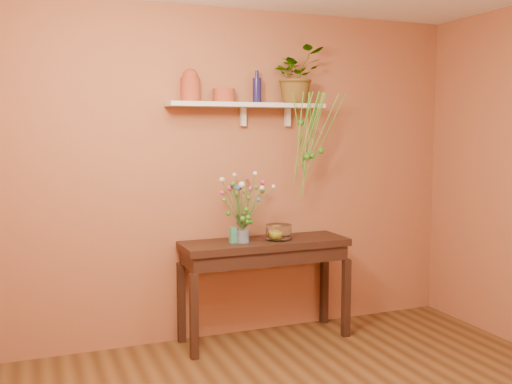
% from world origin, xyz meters
% --- Properties ---
extents(room, '(4.04, 4.04, 2.70)m').
position_xyz_m(room, '(0.00, 0.00, 1.35)').
color(room, brown).
rests_on(room, ground).
extents(sideboard, '(1.37, 0.44, 0.83)m').
position_xyz_m(sideboard, '(0.16, 1.76, 0.71)').
color(sideboard, '#331E15').
rests_on(sideboard, ground).
extents(wall_shelf, '(1.30, 0.24, 0.19)m').
position_xyz_m(wall_shelf, '(0.06, 1.87, 1.92)').
color(wall_shelf, white).
rests_on(wall_shelf, room).
extents(terracotta_jug, '(0.20, 0.20, 0.26)m').
position_xyz_m(terracotta_jug, '(-0.41, 1.90, 2.06)').
color(terracotta_jug, '#9F3E22').
rests_on(terracotta_jug, wall_shelf).
extents(terracotta_pot, '(0.22, 0.22, 0.11)m').
position_xyz_m(terracotta_pot, '(-0.14, 1.89, 1.99)').
color(terracotta_pot, '#9F3E22').
rests_on(terracotta_pot, wall_shelf).
extents(blue_bottle, '(0.08, 0.08, 0.26)m').
position_xyz_m(blue_bottle, '(0.15, 1.90, 2.04)').
color(blue_bottle, '#1A1549').
rests_on(blue_bottle, wall_shelf).
extents(spider_plant, '(0.48, 0.44, 0.46)m').
position_xyz_m(spider_plant, '(0.48, 1.86, 2.17)').
color(spider_plant, '#328119').
rests_on(spider_plant, wall_shelf).
extents(plant_fronds, '(0.43, 0.34, 0.86)m').
position_xyz_m(plant_fronds, '(0.54, 1.71, 1.64)').
color(plant_fronds, '#328119').
rests_on(plant_fronds, wall_shelf).
extents(glass_vase, '(0.11, 0.11, 0.22)m').
position_xyz_m(glass_vase, '(-0.04, 1.73, 0.92)').
color(glass_vase, white).
rests_on(glass_vase, sideboard).
extents(bouquet, '(0.43, 0.41, 0.46)m').
position_xyz_m(bouquet, '(-0.04, 1.73, 1.20)').
color(bouquet, '#386B28').
rests_on(bouquet, glass_vase).
extents(glass_bowl, '(0.21, 0.21, 0.13)m').
position_xyz_m(glass_bowl, '(0.27, 1.73, 0.89)').
color(glass_bowl, white).
rests_on(glass_bowl, sideboard).
extents(lemon, '(0.08, 0.08, 0.08)m').
position_xyz_m(lemon, '(0.26, 1.75, 0.88)').
color(lemon, yellow).
rests_on(lemon, glass_bowl).
extents(carton, '(0.07, 0.05, 0.13)m').
position_xyz_m(carton, '(-0.11, 1.75, 0.89)').
color(carton, '#276A7D').
rests_on(carton, sideboard).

